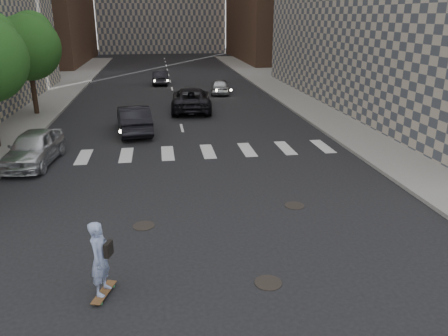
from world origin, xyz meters
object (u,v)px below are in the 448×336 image
object	(u,v)px
traffic_car_b	(190,96)
traffic_car_d	(220,86)
tree_c	(28,44)
traffic_car_c	(191,99)
traffic_car_a	(134,119)
silver_sedan	(34,148)
traffic_car_e	(161,77)
skateboarder	(101,258)

from	to	relation	value
traffic_car_b	traffic_car_d	xyz separation A→B (m)	(2.95, 4.91, -0.05)
tree_c	traffic_car_c	world-z (taller)	tree_c
traffic_car_a	silver_sedan	bearing A→B (deg)	42.80
silver_sedan	traffic_car_e	xyz separation A→B (m)	(6.03, 23.72, -0.11)
traffic_car_a	traffic_car_e	world-z (taller)	traffic_car_a
traffic_car_c	traffic_car_d	distance (m)	7.38
skateboarder	traffic_car_d	distance (m)	28.97
traffic_car_a	traffic_car_e	bearing A→B (deg)	-102.78
silver_sedan	traffic_car_d	size ratio (longest dim) A/B	1.17
traffic_car_d	traffic_car_e	distance (m)	8.00
tree_c	silver_sedan	world-z (taller)	tree_c
silver_sedan	traffic_car_b	distance (m)	14.91
skateboarder	traffic_car_c	distance (m)	21.76
tree_c	traffic_car_e	bearing A→B (deg)	56.59
traffic_car_b	traffic_car_d	size ratio (longest dim) A/B	1.26
skateboarder	traffic_car_c	world-z (taller)	skateboarder
traffic_car_d	silver_sedan	bearing A→B (deg)	65.53
traffic_car_c	traffic_car_e	world-z (taller)	traffic_car_c
silver_sedan	traffic_car_a	size ratio (longest dim) A/B	0.93
traffic_car_b	skateboarder	bearing A→B (deg)	81.27
traffic_car_c	silver_sedan	bearing A→B (deg)	57.62
traffic_car_d	traffic_car_b	bearing A→B (deg)	66.70
tree_c	silver_sedan	distance (m)	11.78
skateboarder	silver_sedan	world-z (taller)	skateboarder
silver_sedan	traffic_car_b	size ratio (longest dim) A/B	0.93
tree_c	silver_sedan	xyz separation A→B (m)	(2.45, -10.85, -3.88)
silver_sedan	traffic_car_b	xyz separation A→B (m)	(8.05, 12.55, -0.07)
traffic_car_c	traffic_car_a	bearing A→B (deg)	60.75
tree_c	skateboarder	world-z (taller)	tree_c
tree_c	traffic_car_e	world-z (taller)	tree_c
traffic_car_c	skateboarder	bearing A→B (deg)	84.10
skateboarder	traffic_car_c	size ratio (longest dim) A/B	0.34
skateboarder	traffic_car_b	world-z (taller)	skateboarder
silver_sedan	tree_c	bearing A→B (deg)	108.35
skateboarder	traffic_car_e	world-z (taller)	skateboarder
traffic_car_d	traffic_car_a	bearing A→B (deg)	69.11
traffic_car_a	traffic_car_e	distance (m)	18.75
skateboarder	traffic_car_b	size ratio (longest dim) A/B	0.41
tree_c	traffic_car_a	xyz separation A→B (m)	(6.69, -5.80, -3.84)
skateboarder	silver_sedan	distance (m)	11.46
traffic_car_e	traffic_car_c	bearing A→B (deg)	102.06
traffic_car_b	traffic_car_d	distance (m)	5.73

